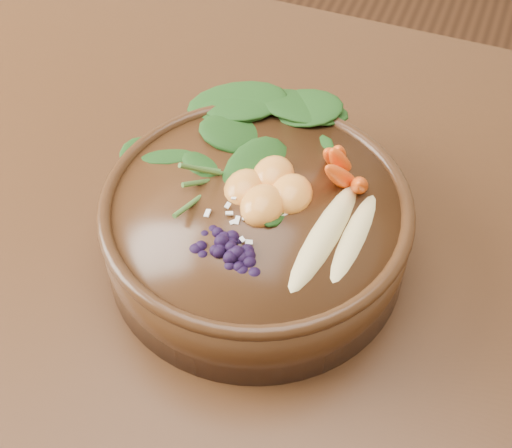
% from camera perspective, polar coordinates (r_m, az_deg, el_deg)
% --- Properties ---
extents(dining_table, '(1.60, 0.90, 0.75)m').
position_cam_1_polar(dining_table, '(0.87, -6.37, -3.30)').
color(dining_table, '#331C0C').
rests_on(dining_table, ground).
extents(stoneware_bowl, '(0.35, 0.35, 0.08)m').
position_cam_1_polar(stoneware_bowl, '(0.72, 0.00, -0.52)').
color(stoneware_bowl, '#3E2411').
rests_on(stoneware_bowl, dining_table).
extents(kale_heap, '(0.23, 0.21, 0.05)m').
position_cam_1_polar(kale_heap, '(0.73, -0.61, 7.48)').
color(kale_heap, '#1E4A15').
rests_on(kale_heap, stoneware_bowl).
extents(carrot_cluster, '(0.07, 0.07, 0.08)m').
position_cam_1_polar(carrot_cluster, '(0.69, 7.45, 6.58)').
color(carrot_cluster, '#FB5219').
rests_on(carrot_cluster, stoneware_bowl).
extents(banana_halves, '(0.07, 0.17, 0.03)m').
position_cam_1_polar(banana_halves, '(0.65, 6.78, -0.14)').
color(banana_halves, '#E0CC84').
rests_on(banana_halves, stoneware_bowl).
extents(mandarin_cluster, '(0.10, 0.11, 0.03)m').
position_cam_1_polar(mandarin_cluster, '(0.69, 0.97, 3.58)').
color(mandarin_cluster, orange).
rests_on(mandarin_cluster, stoneware_bowl).
extents(blueberry_pile, '(0.16, 0.13, 0.04)m').
position_cam_1_polar(blueberry_pile, '(0.64, -2.71, -0.69)').
color(blueberry_pile, black).
rests_on(blueberry_pile, stoneware_bowl).
extents(coconut_flakes, '(0.11, 0.09, 0.01)m').
position_cam_1_polar(coconut_flakes, '(0.67, -0.78, 0.75)').
color(coconut_flakes, white).
rests_on(coconut_flakes, stoneware_bowl).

